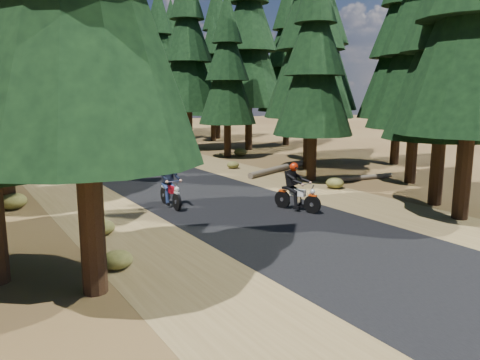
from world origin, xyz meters
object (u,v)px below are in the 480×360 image
log_far (362,178)px  rider_follow (170,192)px  rider_lead (297,195)px  log_near (280,168)px

log_far → rider_follow: rider_follow is taller
log_far → rider_follow: bearing=-171.9°
rider_follow → log_far: bearing=-176.4°
log_far → rider_follow: 10.35m
rider_lead → rider_follow: size_ratio=1.02×
rider_lead → rider_follow: bearing=-57.2°
log_near → log_far: 4.70m
log_near → log_far: bearing=-89.8°
log_near → rider_lead: size_ratio=2.83×
log_far → rider_lead: size_ratio=1.80×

